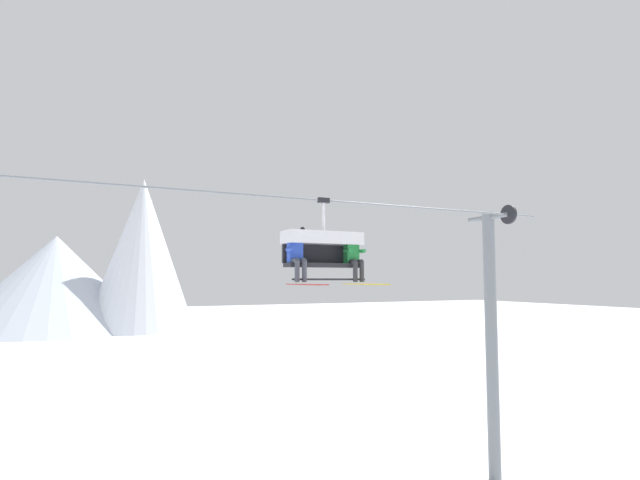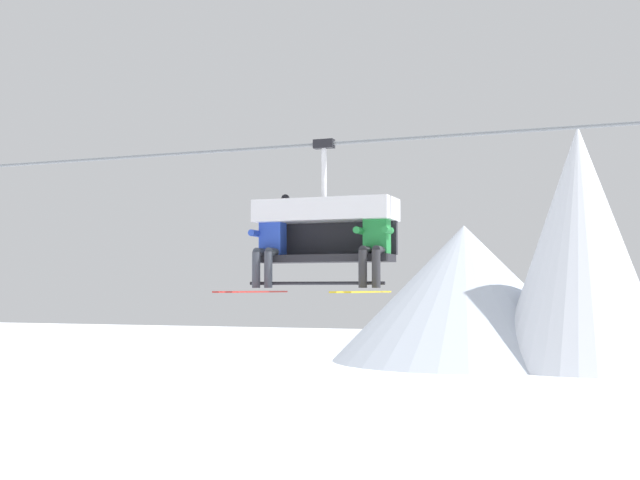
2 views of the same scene
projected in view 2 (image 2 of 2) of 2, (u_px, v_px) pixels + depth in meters
mountain_peak_west at (465, 293)px, 64.78m from camera, size 21.54×21.54×10.94m
mountain_peak_central at (580, 246)px, 58.36m from camera, size 12.29×12.29×17.77m
lift_cable at (204, 152)px, 11.42m from camera, size 17.57×0.05×0.05m
chairlift_chair at (326, 222)px, 10.80m from camera, size 1.90×0.74×1.96m
skier_blue at (269, 242)px, 10.83m from camera, size 0.48×1.70×1.34m
skier_green at (374, 241)px, 10.31m from camera, size 0.46×1.70×1.23m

